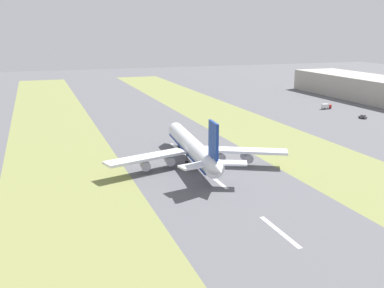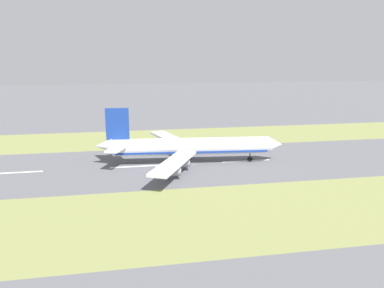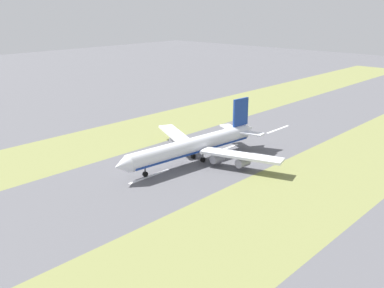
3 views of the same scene
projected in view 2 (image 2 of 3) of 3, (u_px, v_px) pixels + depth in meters
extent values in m
plane|color=#56565B|center=(190.00, 164.00, 134.04)|extent=(800.00, 800.00, 0.00)
cube|color=olive|center=(173.00, 137.00, 177.13)|extent=(40.00, 600.00, 0.01)
cube|color=olive|center=(222.00, 215.00, 90.94)|extent=(40.00, 600.00, 0.01)
cube|color=silver|center=(14.00, 173.00, 123.76)|extent=(1.20, 18.00, 0.01)
cube|color=silver|center=(136.00, 166.00, 130.72)|extent=(1.20, 18.00, 0.01)
cube|color=silver|center=(246.00, 161.00, 137.68)|extent=(1.20, 18.00, 0.01)
cylinder|color=silver|center=(192.00, 146.00, 133.72)|extent=(11.04, 56.31, 6.00)
cone|color=silver|center=(275.00, 144.00, 136.36)|extent=(6.31, 5.51, 5.88)
cone|color=silver|center=(104.00, 146.00, 130.85)|extent=(5.62, 6.44, 5.10)
cube|color=navy|center=(192.00, 151.00, 134.09)|extent=(10.54, 54.06, 0.70)
cube|color=silver|center=(170.00, 139.00, 150.26)|extent=(29.50, 14.13, 0.90)
cube|color=silver|center=(174.00, 163.00, 116.33)|extent=(28.54, 18.59, 0.90)
cylinder|color=#93939E|center=(179.00, 149.00, 142.86)|extent=(3.62, 5.07, 3.20)
cylinder|color=#93939E|center=(170.00, 144.00, 151.28)|extent=(3.62, 5.07, 3.20)
cylinder|color=#93939E|center=(183.00, 162.00, 125.41)|extent=(3.62, 5.07, 3.20)
cylinder|color=#93939E|center=(173.00, 171.00, 116.38)|extent=(3.62, 5.07, 3.20)
cube|color=navy|center=(117.00, 124.00, 129.51)|extent=(1.52, 8.04, 11.00)
cube|color=silver|center=(120.00, 141.00, 136.57)|extent=(10.73, 6.51, 0.60)
cube|color=silver|center=(117.00, 149.00, 125.90)|extent=(10.92, 7.98, 0.60)
cylinder|color=#59595E|center=(250.00, 155.00, 136.41)|extent=(0.50, 0.50, 3.20)
cylinder|color=black|center=(250.00, 159.00, 136.78)|extent=(1.06, 1.87, 1.80)
cylinder|color=#59595E|center=(183.00, 154.00, 136.83)|extent=(0.50, 0.50, 3.20)
cylinder|color=black|center=(183.00, 159.00, 137.19)|extent=(1.06, 1.87, 1.80)
cylinder|color=#59595E|center=(184.00, 158.00, 131.78)|extent=(0.50, 0.50, 3.20)
cylinder|color=black|center=(184.00, 163.00, 132.15)|extent=(1.06, 1.87, 1.80)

